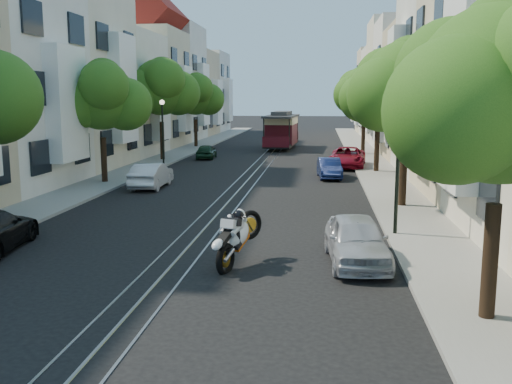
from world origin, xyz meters
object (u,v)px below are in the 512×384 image
(tree_e_d, at_px, (365,92))
(parked_car_e_far, at_px, (347,157))
(tree_w_c, at_px, (162,88))
(parked_car_w_mid, at_px, (151,175))
(tree_w_b, at_px, (102,98))
(parked_car_e_near, at_px, (356,240))
(tree_e_a, at_px, (505,98))
(tree_w_d, at_px, (196,96))
(tree_e_b, at_px, (408,89))
(parked_car_e_mid, at_px, (329,168))
(cable_car, at_px, (282,129))
(sportbike_rider, at_px, (236,235))
(lamp_east, at_px, (398,148))
(tree_e_c, at_px, (380,94))
(parked_car_w_far, at_px, (206,151))
(lamp_west, at_px, (162,122))

(tree_e_d, xyz_separation_m, parked_car_e_far, (-1.66, -8.56, -4.21))
(tree_w_c, relative_size, parked_car_w_mid, 1.88)
(tree_w_b, distance_m, parked_car_e_near, 18.17)
(tree_e_a, bearing_deg, parked_car_e_near, 121.50)
(tree_w_d, relative_size, parked_car_e_near, 1.72)
(tree_e_b, xyz_separation_m, parked_car_w_mid, (-11.66, 4.00, -4.11))
(tree_w_d, distance_m, parked_car_e_near, 37.32)
(parked_car_e_mid, bearing_deg, parked_car_w_mid, -157.97)
(cable_car, height_order, parked_car_e_mid, cable_car)
(tree_w_c, height_order, parked_car_e_near, tree_w_c)
(tree_w_c, height_order, parked_car_w_mid, tree_w_c)
(cable_car, distance_m, parked_car_e_far, 14.36)
(tree_e_a, xyz_separation_m, sportbike_rider, (-5.55, 3.27, -3.55))
(tree_e_d, relative_size, parked_car_e_far, 1.45)
(tree_w_d, height_order, lamp_east, tree_w_d)
(tree_w_b, height_order, parked_car_e_far, tree_w_b)
(tree_w_c, bearing_deg, parked_car_e_near, -63.51)
(tree_w_c, bearing_deg, tree_e_c, -19.15)
(lamp_east, height_order, parked_car_e_far, lamp_east)
(tree_e_d, height_order, parked_car_e_mid, tree_e_d)
(tree_e_a, height_order, parked_car_w_mid, tree_e_a)
(tree_w_b, bearing_deg, parked_car_w_far, 77.89)
(tree_e_a, relative_size, parked_car_w_far, 2.02)
(parked_car_e_near, xyz_separation_m, parked_car_e_far, (0.72, 21.54, 0.01))
(tree_w_d, bearing_deg, lamp_west, -86.56)
(cable_car, relative_size, parked_car_e_near, 2.06)
(sportbike_rider, bearing_deg, cable_car, 110.51)
(tree_e_c, distance_m, tree_w_d, 21.53)
(tree_e_a, xyz_separation_m, tree_w_d, (-14.40, 39.00, 0.20))
(tree_e_c, xyz_separation_m, parked_car_e_mid, (-2.86, -2.56, -4.04))
(tree_e_a, distance_m, parked_car_e_near, 5.91)
(cable_car, relative_size, parked_car_w_mid, 2.06)
(tree_w_d, xyz_separation_m, parked_car_e_near, (12.02, -35.11, -3.95))
(lamp_west, distance_m, sportbike_rider, 23.27)
(parked_car_w_mid, bearing_deg, cable_car, -102.90)
(lamp_west, bearing_deg, tree_w_c, 105.75)
(tree_e_c, xyz_separation_m, parked_car_e_far, (-1.66, 2.44, -3.94))
(sportbike_rider, bearing_deg, parked_car_w_far, 121.55)
(tree_w_c, relative_size, cable_car, 0.91)
(tree_w_c, distance_m, parked_car_e_mid, 14.52)
(cable_car, height_order, parked_car_w_mid, cable_car)
(lamp_east, distance_m, parked_car_w_far, 25.24)
(tree_e_c, bearing_deg, parked_car_w_far, 149.86)
(lamp_west, xyz_separation_m, parked_car_e_near, (11.18, -21.13, -2.20))
(tree_e_b, height_order, parked_car_w_far, tree_e_b)
(tree_e_d, height_order, parked_car_w_far, tree_e_d)
(lamp_west, xyz_separation_m, parked_car_e_mid, (10.70, -4.59, -2.29))
(tree_w_c, bearing_deg, lamp_west, -74.25)
(tree_e_c, bearing_deg, tree_w_c, 160.85)
(parked_car_e_near, xyz_separation_m, parked_car_e_mid, (-0.48, 16.54, -0.09))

